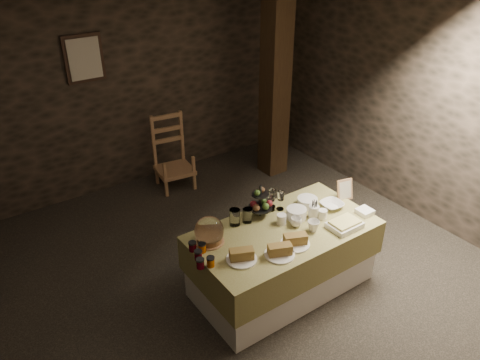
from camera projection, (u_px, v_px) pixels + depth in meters
ground_plane at (214, 292)px, 4.52m from camera, size 5.50×5.00×0.01m
room_shell at (208, 146)px, 3.76m from camera, size 5.52×5.02×2.60m
buffet_table at (283, 254)px, 4.40m from camera, size 1.72×0.91×0.68m
chair at (171, 156)px, 6.13m from camera, size 0.51×0.49×0.76m
timber_column at (275, 82)px, 6.06m from camera, size 0.30×0.30×2.60m
framed_picture at (84, 58)px, 5.35m from camera, size 0.45×0.04×0.55m
plate_stack_a at (296, 213)px, 4.40m from camera, size 0.19×0.19×0.10m
plate_stack_b at (307, 202)px, 4.59m from camera, size 0.20×0.20×0.08m
cutlery_holder at (314, 212)px, 4.41m from camera, size 0.10×0.10×0.12m
cup_a at (296, 222)px, 4.29m from camera, size 0.13×0.13×0.09m
cup_b at (313, 226)px, 4.22m from camera, size 0.11×0.11×0.10m
mug_c at (281, 219)px, 4.32m from camera, size 0.09×0.09×0.09m
mug_d at (323, 214)px, 4.40m from camera, size 0.08×0.08×0.09m
bowl at (332, 205)px, 4.57m from camera, size 0.22×0.22×0.05m
cake_dome at (209, 232)px, 4.05m from camera, size 0.26×0.26×0.26m
fruit_stand at (261, 204)px, 4.40m from camera, size 0.23×0.23×0.33m
bread_platter_left at (242, 256)px, 3.86m from camera, size 0.26×0.26×0.11m
bread_platter_center at (280, 251)px, 3.92m from camera, size 0.26×0.26×0.11m
bread_platter_right at (295, 241)px, 4.04m from camera, size 0.26×0.26×0.11m
jam_jars at (201, 255)px, 3.87m from camera, size 0.18×0.32×0.07m
tart_dish at (345, 224)px, 4.27m from camera, size 0.30×0.22×0.07m
square_dish at (365, 212)px, 4.48m from camera, size 0.14×0.14×0.04m
menu_frame at (345, 190)px, 4.70m from camera, size 0.18×0.11×0.22m
storage_jar_a at (235, 217)px, 4.29m from camera, size 0.10×0.10×0.16m
storage_jar_b at (247, 215)px, 4.33m from camera, size 0.09×0.09×0.14m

